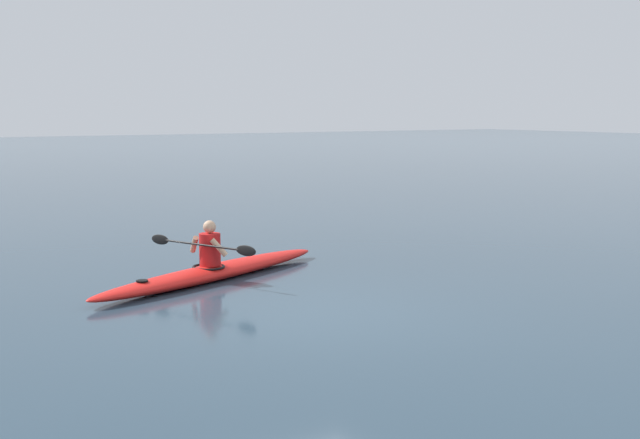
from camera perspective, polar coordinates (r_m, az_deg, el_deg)
The scene contains 3 objects.
ground_plane at distance 11.44m, azimuth -0.47°, elevation -6.49°, with size 160.00×160.00×0.00m, color #283D4C.
kayak at distance 13.74m, azimuth -7.36°, elevation -3.62°, with size 5.04×2.49×0.26m.
kayaker at distance 13.58m, azimuth -7.69°, elevation -1.85°, with size 0.90×2.16×0.74m.
Camera 1 is at (5.85, 9.43, 2.78)m, focal length 46.29 mm.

